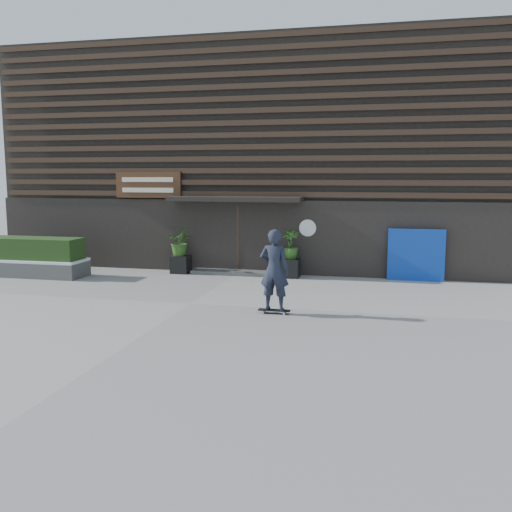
% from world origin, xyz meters
% --- Properties ---
extents(ground, '(80.00, 80.00, 0.00)m').
position_xyz_m(ground, '(0.00, 0.00, 0.00)').
color(ground, gray).
rests_on(ground, ground).
extents(entrance_step, '(3.00, 0.80, 0.12)m').
position_xyz_m(entrance_step, '(0.00, 4.60, 0.06)').
color(entrance_step, '#454543').
rests_on(entrance_step, ground).
extents(planter_pot_left, '(0.60, 0.60, 0.60)m').
position_xyz_m(planter_pot_left, '(-1.90, 4.40, 0.30)').
color(planter_pot_left, black).
rests_on(planter_pot_left, ground).
extents(bamboo_left, '(0.86, 0.75, 0.96)m').
position_xyz_m(bamboo_left, '(-1.90, 4.40, 1.08)').
color(bamboo_left, '#2D591E').
rests_on(bamboo_left, planter_pot_left).
extents(planter_pot_right, '(0.60, 0.60, 0.60)m').
position_xyz_m(planter_pot_right, '(1.90, 4.40, 0.30)').
color(planter_pot_right, black).
rests_on(planter_pot_right, ground).
extents(bamboo_right, '(0.54, 0.54, 0.96)m').
position_xyz_m(bamboo_right, '(1.90, 4.40, 1.08)').
color(bamboo_right, '#2D591E').
rests_on(bamboo_right, planter_pot_right).
extents(raised_bed, '(3.50, 1.20, 0.50)m').
position_xyz_m(raised_bed, '(-6.48, 2.78, 0.25)').
color(raised_bed, '#454543').
rests_on(raised_bed, ground).
extents(snow_layer, '(3.50, 1.20, 0.08)m').
position_xyz_m(snow_layer, '(-6.48, 2.78, 0.54)').
color(snow_layer, white).
rests_on(snow_layer, raised_bed).
extents(hedge, '(3.30, 1.00, 0.70)m').
position_xyz_m(hedge, '(-6.48, 2.78, 0.93)').
color(hedge, '#1B3613').
rests_on(hedge, snow_layer).
extents(blue_tarp, '(1.76, 0.14, 1.65)m').
position_xyz_m(blue_tarp, '(5.89, 4.70, 0.82)').
color(blue_tarp, '#0C32A3').
rests_on(blue_tarp, ground).
extents(building, '(18.00, 11.00, 8.00)m').
position_xyz_m(building, '(-0.00, 9.96, 3.99)').
color(building, black).
rests_on(building, ground).
extents(skateboarder, '(0.78, 0.51, 2.06)m').
position_xyz_m(skateboarder, '(2.34, -0.55, 1.07)').
color(skateboarder, black).
rests_on(skateboarder, ground).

